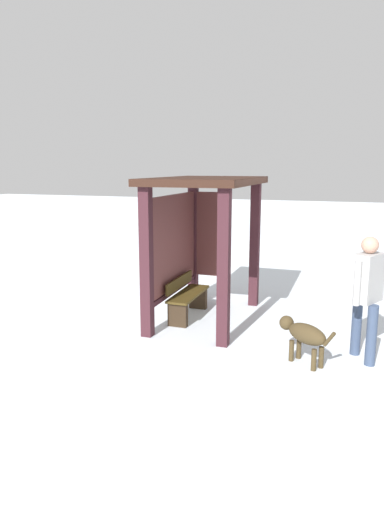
{
  "coord_description": "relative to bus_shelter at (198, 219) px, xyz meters",
  "views": [
    {
      "loc": [
        -7.63,
        -2.4,
        2.69
      ],
      "look_at": [
        -0.38,
        0.13,
        1.21
      ],
      "focal_mm": 32.66,
      "sensor_mm": 36.0,
      "label": 1
    }
  ],
  "objects": [
    {
      "name": "person_walking",
      "position": [
        -1.07,
        -2.81,
        -0.74
      ],
      "size": [
        0.6,
        0.45,
        1.76
      ],
      "color": "#B6B5B6",
      "rests_on": "ground"
    },
    {
      "name": "bench_left_inside",
      "position": [
        -0.09,
        0.18,
        -1.44
      ],
      "size": [
        1.29,
        0.39,
        0.73
      ],
      "color": "#463716",
      "rests_on": "ground"
    },
    {
      "name": "dog",
      "position": [
        -1.47,
        -2.03,
        -1.36
      ],
      "size": [
        0.61,
        0.8,
        0.6
      ],
      "color": "#463820",
      "rests_on": "ground"
    },
    {
      "name": "ground_plane",
      "position": [
        -0.09,
        -0.17,
        -1.78
      ],
      "size": [
        60.0,
        60.0,
        0.0
      ],
      "primitive_type": "plane",
      "color": "white"
    },
    {
      "name": "bus_shelter",
      "position": [
        0.0,
        0.0,
        0.0
      ],
      "size": [
        2.62,
        1.62,
        2.5
      ],
      "color": "#3C1D24",
      "rests_on": "ground"
    }
  ]
}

